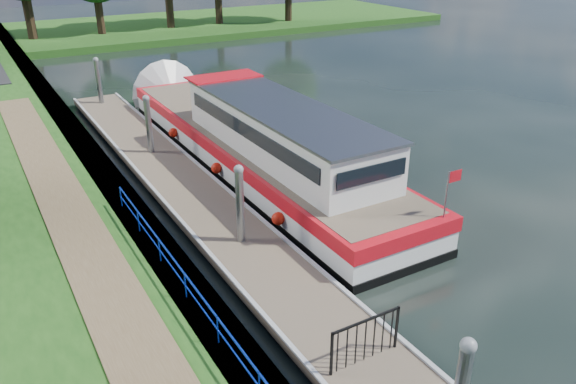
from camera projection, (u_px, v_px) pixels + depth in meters
bank_edge at (107, 184)px, 21.53m from camera, size 1.10×90.00×0.78m
far_bank at (160, 27)px, 57.17m from camera, size 60.00×18.00×0.60m
footpath at (101, 277)px, 15.03m from camera, size 1.60×40.00×0.05m
blue_fence at (237, 349)px, 11.65m from camera, size 0.04×18.04×0.72m
pontoon at (189, 194)px, 21.21m from camera, size 2.50×30.00×0.56m
mooring_piles at (187, 167)px, 20.75m from camera, size 0.30×27.30×3.55m
gate_panel at (366, 334)px, 12.35m from camera, size 1.85×0.05×1.15m
barge at (248, 138)px, 24.18m from camera, size 4.36×21.15×4.78m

